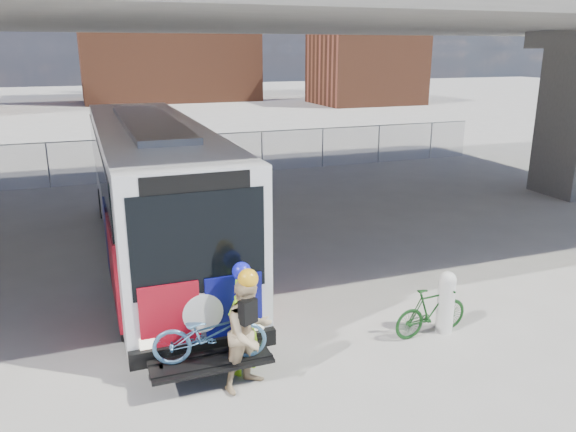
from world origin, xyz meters
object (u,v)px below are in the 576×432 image
bus (153,180)px  bollard (446,300)px  cyclist_hivis (243,320)px  cyclist_tan (249,332)px  bike_parked (431,311)px

bus → bollard: (4.75, -6.31, -1.43)m
cyclist_hivis → cyclist_tan: (-0.02, -0.45, 0.01)m
bike_parked → cyclist_hivis: bearing=85.7°
bollard → cyclist_hivis: 4.13m
cyclist_tan → bike_parked: (3.82, 0.45, -0.48)m
cyclist_hivis → cyclist_tan: bearing=54.3°
bollard → bike_parked: bollard is taller
cyclist_tan → bike_parked: cyclist_tan is taller
bus → cyclist_tan: 6.89m
bollard → bike_parked: size_ratio=0.77×
bollard → cyclist_tan: cyclist_tan is taller
bus → bollard: 8.03m
bus → cyclist_tan: bus is taller
cyclist_tan → bike_parked: bearing=-18.6°
bus → bike_parked: bus is taller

